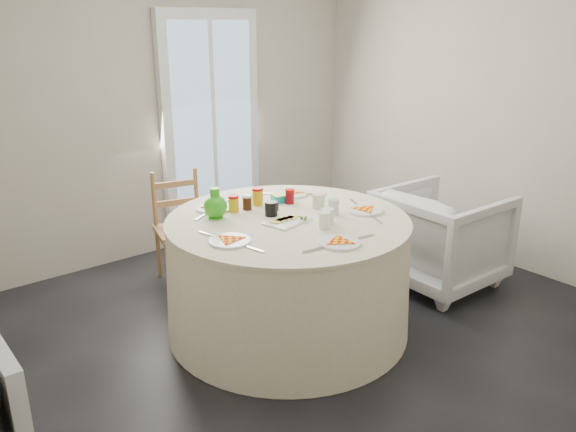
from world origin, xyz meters
TOP-DOWN VIEW (x-y plane):
  - floor at (0.00, 0.00)m, footprint 4.00×4.00m
  - wall_back at (0.00, 2.00)m, footprint 4.00×0.02m
  - wall_right at (2.00, 0.00)m, footprint 0.02×4.00m
  - glass_door at (0.40, 1.95)m, footprint 1.00×0.08m
  - table at (-0.15, 0.18)m, footprint 1.62×1.62m
  - wooden_chair at (-0.32, 1.27)m, footprint 0.48×0.47m
  - armchair at (1.22, -0.05)m, footprint 0.80×0.85m
  - place_settings at (-0.15, 0.18)m, footprint 1.65×1.65m
  - jar_cluster at (-0.15, 0.46)m, footprint 0.49×0.29m
  - butter_tub at (0.05, 0.49)m, footprint 0.16×0.13m
  - green_pitcher at (-0.50, 0.48)m, footprint 0.19×0.19m
  - cheese_platter at (-0.20, 0.12)m, footprint 0.32×0.24m
  - mugs_glasses at (-0.02, 0.17)m, footprint 0.80×0.80m

SIDE VIEW (x-z plane):
  - floor at x=0.00m, z-range 0.00..0.00m
  - table at x=-0.15m, z-range -0.04..0.79m
  - armchair at x=1.22m, z-range -0.04..0.82m
  - wooden_chair at x=-0.32m, z-range 0.03..0.91m
  - place_settings at x=-0.15m, z-range 0.76..0.78m
  - cheese_platter at x=-0.20m, z-range 0.75..0.79m
  - butter_tub at x=0.05m, z-range 0.76..0.81m
  - mugs_glasses at x=-0.02m, z-range 0.75..0.87m
  - jar_cluster at x=-0.15m, z-range 0.75..0.89m
  - green_pitcher at x=-0.50m, z-range 0.77..0.97m
  - glass_door at x=0.40m, z-range 0.00..2.10m
  - wall_back at x=0.00m, z-range 0.00..2.60m
  - wall_right at x=2.00m, z-range 0.00..2.60m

